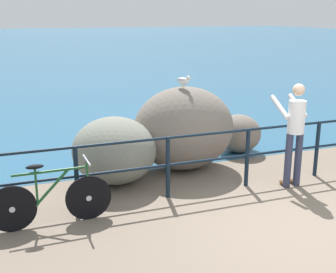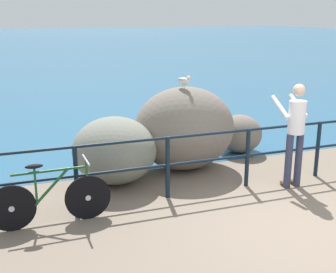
# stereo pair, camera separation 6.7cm
# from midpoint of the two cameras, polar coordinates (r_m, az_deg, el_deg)

# --- Properties ---
(ground_plane) EXTENTS (120.00, 120.00, 0.10)m
(ground_plane) POSITION_cam_midpoint_polar(r_m,az_deg,el_deg) (25.02, -11.85, 8.56)
(ground_plane) COLOR #756656
(sea_surface) EXTENTS (120.00, 90.00, 0.01)m
(sea_surface) POSITION_cam_midpoint_polar(r_m,az_deg,el_deg) (52.74, -16.69, 11.84)
(sea_surface) COLOR #285B7F
(sea_surface) RESTS_ON ground_plane
(promenade_railing) EXTENTS (8.73, 0.07, 1.02)m
(promenade_railing) POSITION_cam_midpoint_polar(r_m,az_deg,el_deg) (7.58, 10.01, -1.76)
(promenade_railing) COLOR black
(promenade_railing) RESTS_ON ground_plane
(bicycle) EXTENTS (1.70, 0.48, 0.92)m
(bicycle) POSITION_cam_midpoint_polar(r_m,az_deg,el_deg) (6.38, -15.14, -7.84)
(bicycle) COLOR black
(bicycle) RESTS_ON ground_plane
(person_at_railing) EXTENTS (0.44, 0.64, 1.78)m
(person_at_railing) POSITION_cam_midpoint_polar(r_m,az_deg,el_deg) (7.65, 15.84, 0.78)
(person_at_railing) COLOR #333851
(person_at_railing) RESTS_ON ground_plane
(breakwater_boulder_main) EXTENTS (1.93, 1.55, 1.57)m
(breakwater_boulder_main) POSITION_cam_midpoint_polar(r_m,az_deg,el_deg) (8.31, 1.85, 1.07)
(breakwater_boulder_main) COLOR slate
(breakwater_boulder_main) RESTS_ON ground
(breakwater_boulder_left) EXTENTS (1.46, 1.54, 1.16)m
(breakwater_boulder_left) POSITION_cam_midpoint_polar(r_m,az_deg,el_deg) (7.73, -7.21, -1.76)
(breakwater_boulder_left) COLOR gray
(breakwater_boulder_left) RESTS_ON ground
(breakwater_boulder_right) EXTENTS (0.93, 0.96, 0.81)m
(breakwater_boulder_right) POSITION_cam_midpoint_polar(r_m,az_deg,el_deg) (9.53, 8.95, 0.40)
(breakwater_boulder_right) COLOR slate
(breakwater_boulder_right) RESTS_ON ground
(seagull) EXTENTS (0.22, 0.33, 0.23)m
(seagull) POSITION_cam_midpoint_polar(r_m,az_deg,el_deg) (8.01, 1.76, 7.29)
(seagull) COLOR gold
(seagull) RESTS_ON breakwater_boulder_main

